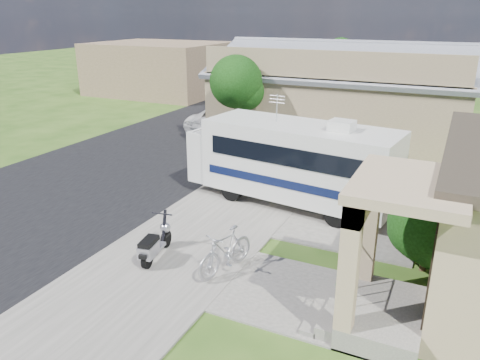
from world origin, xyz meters
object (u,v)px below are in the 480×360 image
at_px(van, 270,96).
at_px(garden_hose, 343,289).
at_px(motorhome, 292,160).
at_px(scooter, 155,244).
at_px(shrub, 433,220).
at_px(pickup_truck, 231,118).
at_px(bicycle, 226,253).

distance_m(van, garden_hose, 22.14).
relative_size(motorhome, scooter, 4.37).
height_order(van, garden_hose, van).
bearing_deg(scooter, shrub, 11.88).
bearing_deg(van, pickup_truck, -88.10).
distance_m(pickup_truck, garden_hose, 16.16).
bearing_deg(shrub, garden_hose, -130.94).
distance_m(pickup_truck, van, 6.75).
height_order(bicycle, garden_hose, bicycle).
relative_size(shrub, van, 0.44).
xyz_separation_m(bicycle, garden_hose, (2.96, 0.46, -0.50)).
distance_m(bicycle, garden_hose, 3.03).
xyz_separation_m(scooter, garden_hose, (4.96, 0.72, -0.42)).
distance_m(shrub, garden_hose, 2.91).
relative_size(bicycle, van, 0.31).
xyz_separation_m(motorhome, scooter, (-1.93, -5.43, -1.10)).
height_order(pickup_truck, garden_hose, pickup_truck).
bearing_deg(motorhome, pickup_truck, 135.59).
height_order(bicycle, pickup_truck, pickup_truck).
distance_m(scooter, van, 21.09).
height_order(shrub, van, shrub).
bearing_deg(motorhome, scooter, -102.00).
height_order(scooter, garden_hose, scooter).
xyz_separation_m(van, garden_hose, (9.94, -19.76, -0.82)).
bearing_deg(pickup_truck, scooter, 117.64).
distance_m(motorhome, scooter, 5.87).
bearing_deg(scooter, pickup_truck, 98.37).
distance_m(scooter, garden_hose, 5.03).
xyz_separation_m(shrub, garden_hose, (-1.69, -1.95, -1.34)).
bearing_deg(van, shrub, -58.41).
distance_m(shrub, bicycle, 5.30).
xyz_separation_m(shrub, scooter, (-6.66, -2.68, -0.92)).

